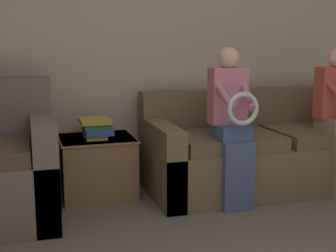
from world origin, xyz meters
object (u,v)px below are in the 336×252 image
child_left_seated (232,120)px  side_shelf (97,166)px  book_stack (96,127)px  couch_main (265,152)px

child_left_seated → side_shelf: 1.16m
child_left_seated → book_stack: size_ratio=3.93×
child_left_seated → side_shelf: (-0.95, 0.52, -0.41)m
side_shelf → book_stack: book_stack is taller
couch_main → book_stack: couch_main is taller
couch_main → child_left_seated: size_ratio=1.71×
side_shelf → book_stack: size_ratio=1.94×
couch_main → child_left_seated: 0.70m
side_shelf → book_stack: (-0.00, -0.01, 0.32)m
couch_main → book_stack: size_ratio=6.71×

